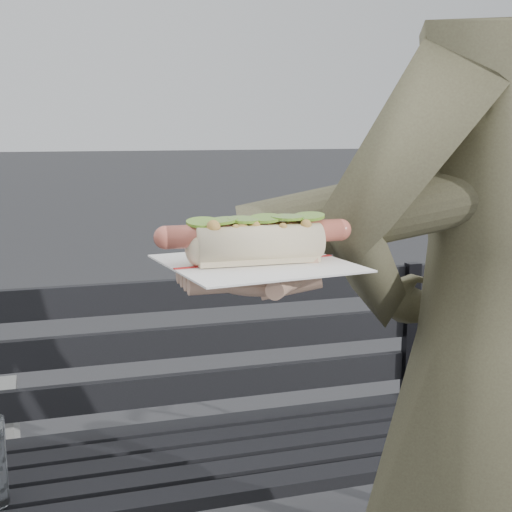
% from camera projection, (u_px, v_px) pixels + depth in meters
% --- Properties ---
extents(park_bench, '(1.50, 0.44, 0.88)m').
position_uv_depth(park_bench, '(190.00, 425.00, 1.79)').
color(park_bench, black).
rests_on(park_bench, ground).
extents(person, '(0.71, 0.54, 1.75)m').
position_uv_depth(person, '(500.00, 394.00, 1.05)').
color(person, '#47422F').
rests_on(person, ground).
extents(held_hotdog, '(0.64, 0.32, 0.20)m').
position_uv_depth(held_hotdog, '(389.00, 213.00, 0.90)').
color(held_hotdog, '#47422F').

